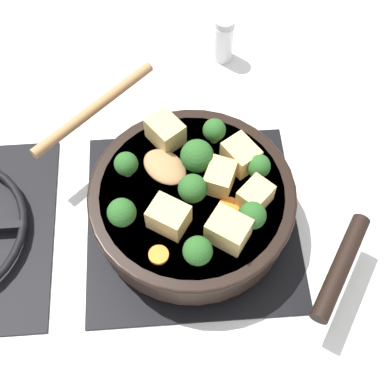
% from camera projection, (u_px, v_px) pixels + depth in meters
% --- Properties ---
extents(ground_plane, '(2.40, 2.40, 0.00)m').
position_uv_depth(ground_plane, '(192.00, 221.00, 0.80)').
color(ground_plane, silver).
extents(front_burner_grate, '(0.31, 0.31, 0.03)m').
position_uv_depth(front_burner_grate, '(192.00, 217.00, 0.79)').
color(front_burner_grate, black).
rests_on(front_burner_grate, ground_plane).
extents(skillet_pan, '(0.33, 0.38, 0.06)m').
position_uv_depth(skillet_pan, '(193.00, 202.00, 0.75)').
color(skillet_pan, black).
rests_on(skillet_pan, front_burner_grate).
extents(wooden_spoon, '(0.23, 0.23, 0.02)m').
position_uv_depth(wooden_spoon, '(124.00, 133.00, 0.76)').
color(wooden_spoon, '#A87A4C').
rests_on(wooden_spoon, skillet_pan).
extents(tofu_cube_center_large, '(0.06, 0.06, 0.04)m').
position_uv_depth(tofu_cube_center_large, '(165.00, 131.00, 0.75)').
color(tofu_cube_center_large, '#DBB770').
rests_on(tofu_cube_center_large, skillet_pan).
extents(tofu_cube_near_handle, '(0.05, 0.05, 0.03)m').
position_uv_depth(tofu_cube_near_handle, '(255.00, 196.00, 0.70)').
color(tofu_cube_near_handle, '#DBB770').
rests_on(tofu_cube_near_handle, skillet_pan).
extents(tofu_cube_east_chunk, '(0.05, 0.05, 0.04)m').
position_uv_depth(tofu_cube_east_chunk, '(220.00, 177.00, 0.71)').
color(tofu_cube_east_chunk, '#DBB770').
rests_on(tofu_cube_east_chunk, skillet_pan).
extents(tofu_cube_west_chunk, '(0.06, 0.06, 0.04)m').
position_uv_depth(tofu_cube_west_chunk, '(228.00, 230.00, 0.67)').
color(tofu_cube_west_chunk, '#DBB770').
rests_on(tofu_cube_west_chunk, skillet_pan).
extents(tofu_cube_back_piece, '(0.06, 0.06, 0.04)m').
position_uv_depth(tofu_cube_back_piece, '(169.00, 217.00, 0.68)').
color(tofu_cube_back_piece, '#DBB770').
rests_on(tofu_cube_back_piece, skillet_pan).
extents(tofu_cube_front_piece, '(0.06, 0.06, 0.04)m').
position_uv_depth(tofu_cube_front_piece, '(241.00, 155.00, 0.73)').
color(tofu_cube_front_piece, '#DBB770').
rests_on(tofu_cube_front_piece, skillet_pan).
extents(broccoli_floret_near_spoon, '(0.03, 0.03, 0.04)m').
position_uv_depth(broccoli_floret_near_spoon, '(126.00, 164.00, 0.72)').
color(broccoli_floret_near_spoon, '#709956').
rests_on(broccoli_floret_near_spoon, skillet_pan).
extents(broccoli_floret_center_top, '(0.03, 0.03, 0.04)m').
position_uv_depth(broccoli_floret_center_top, '(214.00, 130.00, 0.75)').
color(broccoli_floret_center_top, '#709956').
rests_on(broccoli_floret_center_top, skillet_pan).
extents(broccoli_floret_east_rim, '(0.04, 0.04, 0.05)m').
position_uv_depth(broccoli_floret_east_rim, '(192.00, 189.00, 0.70)').
color(broccoli_floret_east_rim, '#709956').
rests_on(broccoli_floret_east_rim, skillet_pan).
extents(broccoli_floret_west_rim, '(0.04, 0.04, 0.04)m').
position_uv_depth(broccoli_floret_west_rim, '(198.00, 251.00, 0.65)').
color(broccoli_floret_west_rim, '#709956').
rests_on(broccoli_floret_west_rim, skillet_pan).
extents(broccoli_floret_north_edge, '(0.05, 0.05, 0.05)m').
position_uv_depth(broccoli_floret_north_edge, '(197.00, 156.00, 0.72)').
color(broccoli_floret_north_edge, '#709956').
rests_on(broccoli_floret_north_edge, skillet_pan).
extents(broccoli_floret_south_cluster, '(0.04, 0.04, 0.05)m').
position_uv_depth(broccoli_floret_south_cluster, '(122.00, 213.00, 0.68)').
color(broccoli_floret_south_cluster, '#709956').
rests_on(broccoli_floret_south_cluster, skillet_pan).
extents(broccoli_floret_mid_floret, '(0.03, 0.03, 0.04)m').
position_uv_depth(broccoli_floret_mid_floret, '(258.00, 166.00, 0.72)').
color(broccoli_floret_mid_floret, '#709956').
rests_on(broccoli_floret_mid_floret, skillet_pan).
extents(broccoli_floret_small_inner, '(0.04, 0.04, 0.04)m').
position_uv_depth(broccoli_floret_small_inner, '(252.00, 216.00, 0.68)').
color(broccoli_floret_small_inner, '#709956').
rests_on(broccoli_floret_small_inner, skillet_pan).
extents(carrot_slice_orange_thin, '(0.03, 0.03, 0.01)m').
position_uv_depth(carrot_slice_orange_thin, '(159.00, 255.00, 0.68)').
color(carrot_slice_orange_thin, orange).
rests_on(carrot_slice_orange_thin, skillet_pan).
extents(carrot_slice_near_center, '(0.03, 0.03, 0.01)m').
position_uv_depth(carrot_slice_near_center, '(229.00, 207.00, 0.71)').
color(carrot_slice_near_center, orange).
rests_on(carrot_slice_near_center, skillet_pan).
extents(salt_shaker, '(0.04, 0.04, 0.09)m').
position_uv_depth(salt_shaker, '(223.00, 39.00, 0.92)').
color(salt_shaker, white).
rests_on(salt_shaker, ground_plane).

